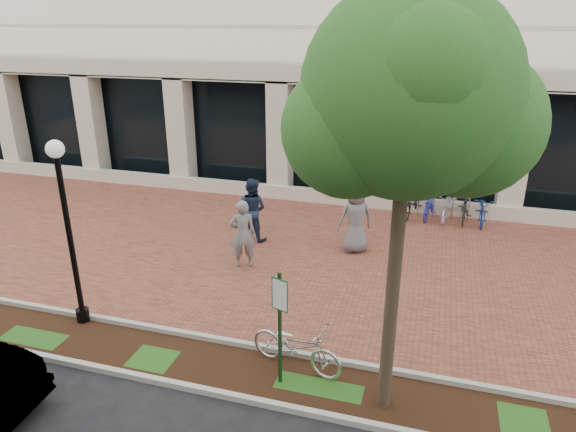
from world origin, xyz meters
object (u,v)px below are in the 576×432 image
(street_tree, at_px, (412,106))
(locked_bicycle, at_px, (297,346))
(lamppost, at_px, (68,225))
(pedestrian_right, at_px, (355,218))
(pedestrian_mid, at_px, (252,209))
(bike_rack_cluster, at_px, (448,206))
(pedestrian_left, at_px, (243,234))
(parking_sign, at_px, (280,315))

(street_tree, height_order, locked_bicycle, street_tree)
(lamppost, relative_size, pedestrian_right, 2.04)
(pedestrian_mid, bearing_deg, pedestrian_right, -171.29)
(lamppost, height_order, locked_bicycle, lamppost)
(street_tree, xyz_separation_m, locked_bicycle, (-1.77, 0.51, -4.65))
(pedestrian_mid, height_order, pedestrian_right, pedestrian_right)
(bike_rack_cluster, bearing_deg, street_tree, -87.45)
(bike_rack_cluster, bearing_deg, pedestrian_left, -127.30)
(parking_sign, distance_m, locked_bicycle, 1.10)
(parking_sign, xyz_separation_m, lamppost, (-4.80, 0.75, 0.85))
(street_tree, height_order, pedestrian_left, street_tree)
(parking_sign, bearing_deg, bike_rack_cluster, 92.48)
(pedestrian_mid, height_order, bike_rack_cluster, pedestrian_mid)
(street_tree, relative_size, pedestrian_mid, 3.57)
(parking_sign, xyz_separation_m, pedestrian_mid, (-2.75, 6.05, -0.50))
(pedestrian_right, bearing_deg, street_tree, 76.54)
(pedestrian_left, bearing_deg, bike_rack_cluster, -160.32)
(pedestrian_mid, bearing_deg, parking_sign, 122.40)
(locked_bicycle, bearing_deg, pedestrian_right, 11.64)
(parking_sign, bearing_deg, pedestrian_right, 106.31)
(lamppost, bearing_deg, pedestrian_right, 46.06)
(locked_bicycle, bearing_deg, pedestrian_mid, 41.24)
(lamppost, xyz_separation_m, pedestrian_mid, (2.05, 5.30, -1.35))
(street_tree, bearing_deg, pedestrian_right, 104.67)
(pedestrian_left, bearing_deg, lamppost, 30.44)
(lamppost, bearing_deg, pedestrian_mid, 68.83)
(pedestrian_mid, bearing_deg, locked_bicycle, 125.77)
(street_tree, distance_m, locked_bicycle, 5.01)
(pedestrian_left, bearing_deg, pedestrian_mid, -102.20)
(street_tree, relative_size, bike_rack_cluster, 2.24)
(street_tree, distance_m, pedestrian_right, 7.54)
(lamppost, height_order, pedestrian_left, lamppost)
(locked_bicycle, height_order, bike_rack_cluster, bike_rack_cluster)
(lamppost, distance_m, pedestrian_right, 7.53)
(lamppost, relative_size, pedestrian_mid, 2.12)
(locked_bicycle, relative_size, bike_rack_cluster, 0.62)
(parking_sign, relative_size, pedestrian_right, 1.13)
(street_tree, relative_size, pedestrian_left, 3.63)
(pedestrian_mid, bearing_deg, pedestrian_left, 110.48)
(lamppost, xyz_separation_m, pedestrian_left, (2.45, 3.52, -1.37))
(pedestrian_mid, relative_size, bike_rack_cluster, 0.63)
(street_tree, bearing_deg, parking_sign, 179.93)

